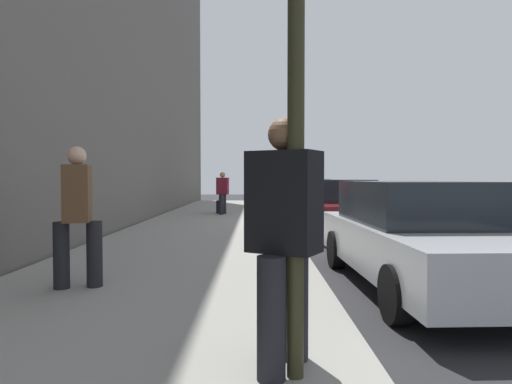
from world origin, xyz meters
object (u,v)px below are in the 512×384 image
Objects in this scene: parked_car_maroon at (338,207)px; parked_car_silver at (417,234)px; parked_car_black at (297,192)px; rolling_suitcase at (219,207)px; pedestrian_brown_coat at (78,213)px; pedestrian_burgundy_coat at (223,192)px; pedestrian_black_coat at (284,236)px; parked_car_charcoal at (308,197)px.

parked_car_maroon is 6.11m from parked_car_silver.
parked_car_black reaches higher than rolling_suitcase.
pedestrian_brown_coat is 11.64m from pedestrian_burgundy_coat.
parked_car_maroon is at bearing 36.32° from pedestrian_burgundy_coat.
pedestrian_burgundy_coat is (-14.04, -1.51, -0.11)m from pedestrian_black_coat.
parked_car_maroon is (6.62, 0.07, 0.00)m from parked_car_charcoal.
parked_car_silver is at bearing 145.67° from pedestrian_black_coat.
parked_car_charcoal is at bearing 109.03° from rolling_suitcase.
parked_car_black is 2.57× the size of pedestrian_black_coat.
pedestrian_brown_coat is at bearing -13.37° from parked_car_black.
pedestrian_brown_coat is 1.11× the size of pedestrian_burgundy_coat.
parked_car_black is 18.69m from parked_car_silver.
rolling_suitcase is at bearing -144.87° from parked_car_maroon.
parked_car_silver is (12.73, 0.07, 0.00)m from parked_car_charcoal.
parked_car_maroon is 6.07m from pedestrian_burgundy_coat.
parked_car_maroon is at bearing 145.71° from pedestrian_brown_coat.
rolling_suitcase is (-5.34, -3.76, -0.35)m from parked_car_maroon.
parked_car_charcoal is 14.08m from pedestrian_brown_coat.
parked_car_black is 0.98× the size of parked_car_silver.
parked_car_charcoal is 2.61× the size of pedestrian_black_coat.
pedestrian_black_coat is at bearing 45.62° from pedestrian_brown_coat.
parked_car_black is 5.96m from parked_car_charcoal.
parked_car_silver is 5.60× the size of rolling_suitcase.
parked_car_black is 2.90× the size of pedestrian_burgundy_coat.
rolling_suitcase is at bearing -161.85° from parked_car_silver.
pedestrian_black_coat reaches higher than parked_car_silver.
parked_car_maroon is (12.58, -0.01, 0.00)m from parked_car_black.
pedestrian_brown_coat is (-2.44, -2.49, -0.02)m from pedestrian_black_coat.
parked_car_charcoal is 2.94× the size of pedestrian_burgundy_coat.
parked_car_maroon is 2.62× the size of pedestrian_black_coat.
pedestrian_burgundy_coat is at bearing 175.14° from pedestrian_brown_coat.
pedestrian_burgundy_coat is 0.79m from rolling_suitcase.
pedestrian_black_coat is at bearing -7.27° from parked_car_charcoal.
pedestrian_brown_coat is at bearing -3.87° from rolling_suitcase.
pedestrian_burgundy_coat is at bearing -173.87° from pedestrian_black_coat.
parked_car_charcoal is 3.93m from pedestrian_burgundy_coat.
pedestrian_black_coat is 1.02× the size of pedestrian_brown_coat.
pedestrian_burgundy_coat is (1.73, -3.52, 0.26)m from parked_car_charcoal.
parked_car_black and parked_car_charcoal have the same top height.
parked_car_black is at bearing 179.96° from parked_car_maroon.
parked_car_charcoal is at bearing -179.70° from parked_car_silver.
parked_car_black and parked_car_maroon have the same top height.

